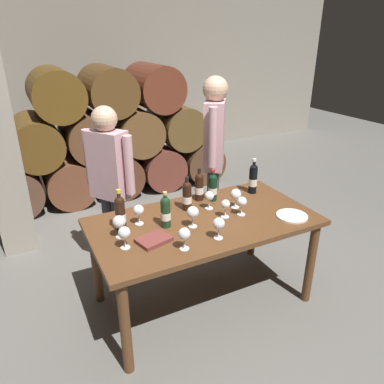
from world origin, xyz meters
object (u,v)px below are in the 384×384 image
object	(u,v)px
dining_table	(204,230)
wine_bottle_2	(199,186)
wine_glass_8	(124,233)
wine_glass_9	(119,222)
serving_plate	(292,216)
wine_glass_1	(139,211)
wine_glass_4	(193,213)
wine_glass_2	(219,224)
taster_seated_left	(110,180)
sommelier_presenting	(214,149)
wine_glass_3	(225,205)
wine_glass_7	(236,195)
wine_glass_5	(184,234)
wine_bottle_4	(120,213)
wine_bottle_5	(253,178)
wine_bottle_1	(213,187)
tasting_notebook	(154,240)
wine_bottle_0	(187,195)
wine_glass_6	(209,196)
wine_bottle_3	(166,212)
wine_glass_0	(242,202)

from	to	relation	value
dining_table	wine_bottle_2	world-z (taller)	wine_bottle_2
wine_glass_8	wine_glass_9	xyz separation A→B (m)	(0.01, 0.15, 0.00)
serving_plate	wine_glass_1	bearing A→B (deg)	158.63
dining_table	wine_glass_9	xyz separation A→B (m)	(-0.64, 0.04, 0.21)
wine_glass_1	wine_glass_4	size ratio (longest dim) A/B	0.95
wine_glass_2	taster_seated_left	size ratio (longest dim) A/B	0.10
wine_bottle_2	sommelier_presenting	distance (m)	0.59
wine_glass_3	wine_glass_7	size ratio (longest dim) A/B	0.90
wine_glass_8	serving_plate	distance (m)	1.29
wine_glass_5	wine_bottle_4	bearing A→B (deg)	124.32
wine_glass_3	serving_plate	distance (m)	0.52
wine_bottle_5	wine_glass_9	size ratio (longest dim) A/B	1.94
wine_glass_9	wine_bottle_1	bearing A→B (deg)	15.11
wine_bottle_5	tasting_notebook	distance (m)	1.15
wine_bottle_1	wine_bottle_5	size ratio (longest dim) A/B	0.86
wine_glass_7	wine_glass_9	size ratio (longest dim) A/B	0.99
wine_bottle_2	wine_glass_3	world-z (taller)	wine_bottle_2
wine_bottle_0	wine_glass_8	bearing A→B (deg)	-152.17
wine_glass_6	wine_glass_9	world-z (taller)	wine_glass_9
wine_bottle_4	wine_glass_7	distance (m)	0.93
wine_bottle_4	wine_glass_8	bearing A→B (deg)	-101.34
wine_bottle_3	sommelier_presenting	world-z (taller)	sommelier_presenting
wine_glass_6	wine_glass_7	size ratio (longest dim) A/B	0.93
wine_glass_5	tasting_notebook	world-z (taller)	wine_glass_5
wine_bottle_5	taster_seated_left	size ratio (longest dim) A/B	0.20
wine_glass_7	wine_glass_6	bearing A→B (deg)	158.27
wine_bottle_2	wine_glass_1	distance (m)	0.62
wine_bottle_3	wine_glass_1	world-z (taller)	wine_bottle_3
wine_bottle_3	tasting_notebook	world-z (taller)	wine_bottle_3
wine_glass_7	taster_seated_left	xyz separation A→B (m)	(-0.84, 0.65, 0.05)
sommelier_presenting	wine_glass_8	bearing A→B (deg)	-143.55
wine_glass_0	wine_glass_4	distance (m)	0.42
sommelier_presenting	taster_seated_left	bearing A→B (deg)	-178.33
taster_seated_left	wine_glass_2	bearing A→B (deg)	-64.99
wine_bottle_3	wine_bottle_2	bearing A→B (deg)	34.53
wine_glass_5	wine_glass_6	distance (m)	0.63
dining_table	wine_glass_0	size ratio (longest dim) A/B	11.26
wine_glass_7	tasting_notebook	size ratio (longest dim) A/B	0.73
wine_glass_4	serving_plate	xyz separation A→B (m)	(0.75, -0.21, -0.11)
wine_bottle_5	wine_glass_6	xyz separation A→B (m)	(-0.50, -0.11, -0.03)
dining_table	wine_bottle_3	world-z (taller)	wine_bottle_3
wine_bottle_3	wine_glass_6	bearing A→B (deg)	14.88
dining_table	wine_glass_1	distance (m)	0.53
wine_bottle_5	wine_glass_7	bearing A→B (deg)	-148.44
serving_plate	wine_bottle_0	bearing A→B (deg)	144.15
wine_bottle_5	wine_glass_9	distance (m)	1.28
wine_glass_0	wine_glass_6	bearing A→B (deg)	129.25
wine_bottle_5	wine_glass_6	world-z (taller)	wine_bottle_5
wine_bottle_3	wine_bottle_1	bearing A→B (deg)	24.58
wine_bottle_1	wine_glass_3	world-z (taller)	wine_bottle_1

